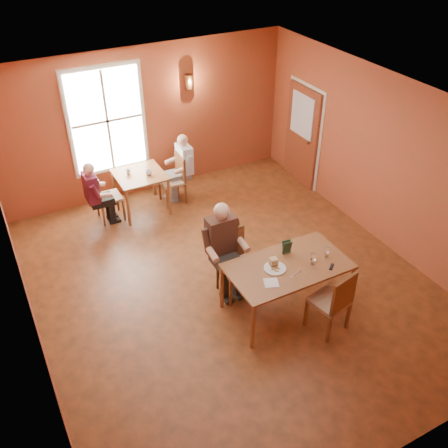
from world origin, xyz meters
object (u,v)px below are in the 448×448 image
main_table (286,287)px  diner_maroon (106,190)px  chair_diner_main (236,265)px  second_table (142,192)px  diner_white (173,173)px  chair_empty (329,300)px  diner_main (238,257)px  chair_diner_maroon (109,196)px  chair_diner_white (172,180)px

main_table → diner_maroon: diner_maroon is taller
chair_diner_main → diner_maroon: (-1.15, 3.01, 0.08)m
main_table → second_table: 3.79m
main_table → diner_white: (-0.29, 3.66, 0.25)m
diner_maroon → chair_empty: bearing=24.6°
diner_main → diner_white: diner_main is taller
diner_main → second_table: (-0.47, 3.04, -0.34)m
chair_empty → second_table: chair_empty is taller
second_table → chair_diner_maroon: size_ratio=0.92×
chair_diner_white → main_table: bearing=-175.0°
diner_maroon → chair_diner_main: bearing=20.9°
chair_empty → diner_white: 4.33m
main_table → second_table: main_table is taller
second_table → diner_white: 0.73m
chair_diner_maroon → diner_maroon: size_ratio=0.79×
diner_white → diner_maroon: size_ratio=1.05×
second_table → chair_diner_maroon: (-0.65, 0.00, 0.10)m
diner_main → chair_empty: (0.81, -1.24, -0.21)m
diner_white → second_table: bearing=90.0°
main_table → diner_white: bearing=94.6°
chair_diner_main → diner_main: bearing=90.0°
diner_main → chair_diner_white: bearing=-93.4°
chair_diner_white → diner_maroon: (-1.33, 0.00, 0.13)m
chair_empty → diner_maroon: bearing=102.1°
diner_main → diner_maroon: (-1.15, 3.04, -0.11)m
chair_empty → diner_maroon: (-1.96, 4.28, 0.10)m
chair_empty → chair_diner_maroon: (-1.93, 4.28, -0.04)m
chair_diner_main → diner_white: (0.21, 3.01, 0.12)m
main_table → chair_diner_white: chair_diner_white is taller
main_table → chair_diner_maroon: size_ratio=1.79×
chair_empty → chair_diner_maroon: size_ratio=1.07×
main_table → second_table: (-0.97, 3.66, -0.01)m
chair_diner_main → chair_diner_maroon: (-1.12, 3.01, -0.05)m
chair_empty → diner_maroon: diner_maroon is taller
chair_diner_white → diner_white: 0.17m
chair_diner_main → chair_diner_white: (0.18, 3.01, -0.05)m
diner_main → chair_empty: size_ratio=1.39×
second_table → diner_main: bearing=-81.2°
chair_empty → chair_diner_white: chair_empty is taller
chair_diner_white → diner_white: size_ratio=0.75×
chair_diner_main → diner_maroon: diner_maroon is taller
chair_diner_main → diner_main: diner_main is taller
chair_empty → second_table: bearing=94.2°
second_table → chair_empty: bearing=-73.3°
chair_diner_main → diner_white: diner_white is taller
main_table → chair_diner_white: size_ratio=1.78×
main_table → diner_white: 3.68m
diner_main → chair_empty: 1.50m
chair_empty → diner_white: (-0.60, 4.28, 0.13)m
second_table → chair_diner_main: bearing=-81.1°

